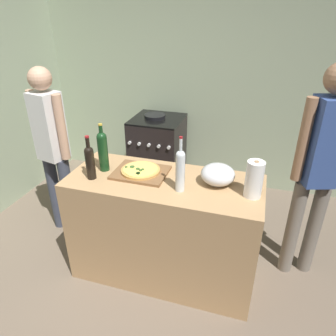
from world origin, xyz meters
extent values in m
cube|color=#6B5B4C|center=(0.00, 1.23, -0.01)|extent=(4.14, 3.06, 0.02)
cube|color=#99A889|center=(0.00, 2.51, 1.30)|extent=(4.14, 0.10, 2.60)
cube|color=tan|center=(0.22, 0.77, 0.44)|extent=(1.44, 0.61, 0.89)
cube|color=brown|center=(0.02, 0.82, 0.90)|extent=(0.40, 0.32, 0.02)
cylinder|color=tan|center=(0.02, 0.82, 0.92)|extent=(0.30, 0.30, 0.02)
cylinder|color=#EAC660|center=(0.02, 0.82, 0.93)|extent=(0.26, 0.26, 0.00)
cylinder|color=#335926|center=(0.03, 0.74, 0.93)|extent=(0.03, 0.03, 0.01)
cylinder|color=#335926|center=(-0.10, 0.81, 0.93)|extent=(0.02, 0.02, 0.01)
cylinder|color=#335926|center=(0.00, 0.81, 0.93)|extent=(0.03, 0.03, 0.01)
cylinder|color=#335926|center=(-0.05, 0.82, 0.93)|extent=(0.04, 0.04, 0.01)
cylinder|color=#335926|center=(0.03, 0.79, 0.93)|extent=(0.02, 0.02, 0.01)
cylinder|color=#335926|center=(0.03, 0.74, 0.93)|extent=(0.03, 0.03, 0.01)
cylinder|color=#335926|center=(0.04, 0.81, 0.93)|extent=(0.02, 0.02, 0.01)
cylinder|color=#B2B2B7|center=(0.60, 0.84, 0.89)|extent=(0.10, 0.10, 0.01)
ellipsoid|color=silver|center=(0.60, 0.84, 0.97)|extent=(0.24, 0.24, 0.15)
cylinder|color=white|center=(0.85, 0.74, 1.02)|extent=(0.12, 0.12, 0.25)
cylinder|color=#997551|center=(0.85, 0.74, 1.02)|extent=(0.03, 0.03, 0.26)
cylinder|color=#143819|center=(-0.27, 0.80, 1.02)|extent=(0.08, 0.08, 0.27)
sphere|color=#143819|center=(-0.27, 0.80, 1.16)|extent=(0.08, 0.08, 0.08)
cylinder|color=#143819|center=(-0.27, 0.80, 1.22)|extent=(0.03, 0.03, 0.07)
cylinder|color=gold|center=(-0.27, 0.80, 1.26)|extent=(0.03, 0.03, 0.01)
cylinder|color=silver|center=(0.36, 0.67, 1.02)|extent=(0.06, 0.06, 0.27)
sphere|color=silver|center=(0.36, 0.67, 1.16)|extent=(0.06, 0.06, 0.06)
cylinder|color=silver|center=(0.36, 0.67, 1.22)|extent=(0.02, 0.02, 0.10)
cylinder|color=maroon|center=(0.36, 0.67, 1.28)|extent=(0.02, 0.02, 0.01)
cylinder|color=black|center=(-0.30, 0.65, 1.00)|extent=(0.07, 0.07, 0.22)
sphere|color=black|center=(-0.30, 0.65, 1.11)|extent=(0.07, 0.07, 0.07)
cylinder|color=black|center=(-0.30, 0.65, 1.17)|extent=(0.03, 0.03, 0.08)
cylinder|color=maroon|center=(-0.30, 0.65, 1.22)|extent=(0.03, 0.03, 0.01)
cube|color=black|center=(-0.29, 2.11, 0.44)|extent=(0.57, 0.57, 0.87)
cube|color=black|center=(-0.29, 2.11, 0.88)|extent=(0.57, 0.57, 0.02)
cylinder|color=silver|center=(-0.52, 1.81, 0.68)|extent=(0.04, 0.02, 0.04)
cylinder|color=silver|center=(-0.40, 1.81, 0.68)|extent=(0.04, 0.02, 0.04)
cylinder|color=silver|center=(-0.29, 1.81, 0.68)|extent=(0.04, 0.02, 0.04)
cylinder|color=silver|center=(-0.18, 1.81, 0.68)|extent=(0.04, 0.02, 0.04)
cylinder|color=silver|center=(-0.06, 1.81, 0.68)|extent=(0.04, 0.02, 0.04)
cylinder|color=black|center=(-0.32, 2.11, 0.91)|extent=(0.24, 0.24, 0.04)
cylinder|color=#383D4C|center=(-1.01, 1.05, 0.40)|extent=(0.11, 0.11, 0.80)
cylinder|color=#383D4C|center=(-0.83, 1.01, 0.40)|extent=(0.11, 0.11, 0.80)
cube|color=silver|center=(-0.92, 1.03, 1.10)|extent=(0.26, 0.24, 0.60)
cylinder|color=tan|center=(-1.07, 1.07, 1.11)|extent=(0.08, 0.08, 0.57)
cylinder|color=tan|center=(-0.76, 1.00, 1.11)|extent=(0.08, 0.08, 0.57)
sphere|color=tan|center=(-0.92, 1.03, 1.51)|extent=(0.19, 0.19, 0.19)
cylinder|color=slate|center=(1.36, 1.15, 0.43)|extent=(0.11, 0.11, 0.86)
cylinder|color=slate|center=(1.20, 1.10, 0.43)|extent=(0.11, 0.11, 0.86)
cube|color=#334C8C|center=(1.28, 1.13, 1.18)|extent=(0.26, 0.26, 0.64)
cylinder|color=#936B4C|center=(1.14, 1.08, 1.19)|extent=(0.08, 0.08, 0.61)
camera|label=1|loc=(0.82, -1.10, 2.01)|focal=33.07mm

